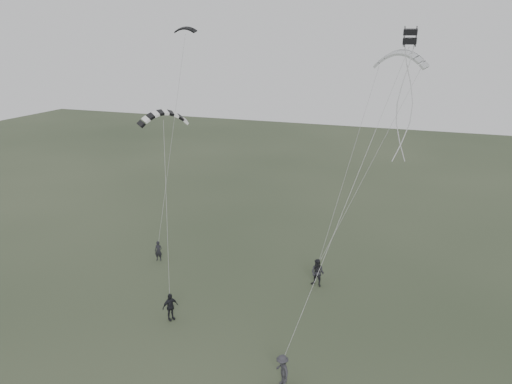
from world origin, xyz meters
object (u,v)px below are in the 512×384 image
(kite_dark_small, at_px, (185,28))
(flyer_far, at_px, (282,370))
(flyer_right, at_px, (318,273))
(kite_pale_large, at_px, (401,53))
(kite_striped, at_px, (163,112))
(flyer_center, at_px, (170,307))
(kite_box, at_px, (410,36))
(flyer_left, at_px, (158,251))

(kite_dark_small, bearing_deg, flyer_far, -53.88)
(flyer_right, distance_m, kite_pale_large, 16.17)
(kite_dark_small, bearing_deg, kite_striped, -74.63)
(flyer_center, xyz_separation_m, kite_dark_small, (-4.52, 11.98, 15.98))
(kite_dark_small, relative_size, kite_box, 2.29)
(flyer_far, relative_size, kite_striped, 0.56)
(flyer_center, relative_size, kite_striped, 0.58)
(flyer_far, relative_size, kite_box, 2.26)
(kite_box, bearing_deg, flyer_center, -159.80)
(flyer_left, relative_size, kite_dark_small, 0.91)
(flyer_right, bearing_deg, kite_dark_small, 169.62)
(flyer_left, bearing_deg, flyer_center, -67.38)
(flyer_right, relative_size, kite_dark_small, 1.15)
(kite_pale_large, bearing_deg, kite_box, -71.33)
(flyer_center, bearing_deg, flyer_far, -81.05)
(flyer_center, relative_size, kite_pale_large, 0.47)
(flyer_far, xyz_separation_m, kite_dark_small, (-12.55, 15.29, 16.02))
(flyer_left, height_order, kite_striped, kite_striped)
(flyer_left, distance_m, flyer_center, 8.56)
(flyer_right, relative_size, kite_pale_large, 0.52)
(flyer_left, xyz_separation_m, kite_box, (17.06, -2.24, 15.53))
(flyer_center, xyz_separation_m, kite_striped, (-1.47, 2.93, 11.13))
(flyer_left, xyz_separation_m, flyer_center, (4.94, -6.99, 0.10))
(flyer_right, relative_size, kite_striped, 0.65)
(flyer_center, height_order, kite_pale_large, kite_pale_large)
(flyer_center, distance_m, kite_striped, 11.60)
(kite_pale_large, bearing_deg, flyer_center, -116.52)
(flyer_left, distance_m, kite_striped, 12.43)
(kite_striped, bearing_deg, flyer_center, -108.00)
(kite_pale_large, bearing_deg, flyer_far, -87.97)
(flyer_left, bearing_deg, kite_striped, -62.14)
(flyer_left, relative_size, flyer_right, 0.79)
(flyer_far, xyz_separation_m, kite_striped, (-9.50, 6.24, 11.17))
(flyer_right, relative_size, flyer_far, 1.17)
(flyer_far, bearing_deg, kite_box, 110.51)
(kite_dark_small, height_order, kite_striped, kite_dark_small)
(kite_pale_large, relative_size, kite_striped, 1.25)
(kite_dark_small, bearing_deg, flyer_center, -72.58)
(kite_pale_large, relative_size, kite_box, 5.06)
(flyer_right, xyz_separation_m, kite_dark_small, (-11.83, 4.82, 15.88))
(flyer_right, xyz_separation_m, kite_box, (4.81, -2.40, 15.33))
(flyer_far, xyz_separation_m, kite_pale_large, (3.02, 17.20, 14.35))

